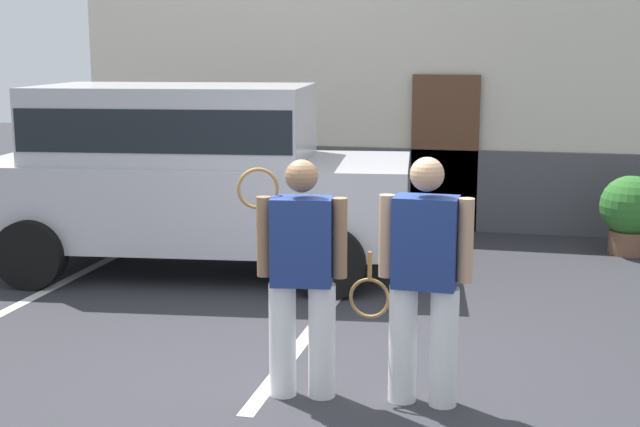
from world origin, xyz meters
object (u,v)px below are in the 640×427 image
object	(u,v)px
tennis_player_woman	(424,279)
potted_plant_by_porch	(630,211)
parked_suv	(189,168)
tennis_player_man	(301,275)

from	to	relation	value
tennis_player_woman	potted_plant_by_porch	distance (m)	5.43
parked_suv	potted_plant_by_porch	distance (m)	5.25
tennis_player_man	tennis_player_woman	xyz separation A→B (m)	(0.85, 0.07, 0.01)
parked_suv	potted_plant_by_porch	bearing A→B (deg)	14.57
tennis_player_man	potted_plant_by_porch	xyz separation A→B (m)	(2.75, 5.14, -0.36)
tennis_player_man	potted_plant_by_porch	size ratio (longest dim) A/B	1.79
parked_suv	potted_plant_by_porch	world-z (taller)	parked_suv
parked_suv	tennis_player_man	world-z (taller)	parked_suv
tennis_player_man	tennis_player_woman	world-z (taller)	tennis_player_woman
potted_plant_by_porch	tennis_player_man	bearing A→B (deg)	-118.14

